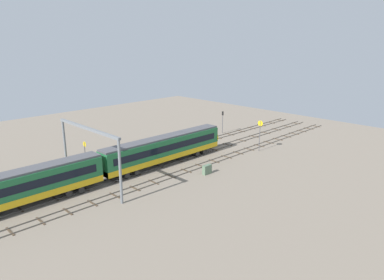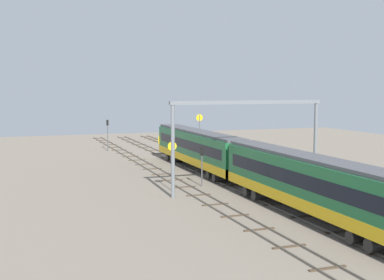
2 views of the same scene
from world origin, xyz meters
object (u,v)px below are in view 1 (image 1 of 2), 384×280
train (104,166)px  overhead_gantry (89,144)px  relay_cabinet (207,170)px  speed_sign_mid_trackside (85,152)px  signal_light_trackside_departure (223,119)px  signal_light_trackside_approach (105,158)px  speed_sign_near_foreground (260,131)px

train → overhead_gantry: size_ratio=3.18×
train → relay_cabinet: train is taller
train → speed_sign_mid_trackside: 6.77m
signal_light_trackside_departure → overhead_gantry: bearing=-169.4°
overhead_gantry → speed_sign_mid_trackside: (2.85, 6.78, -3.34)m
speed_sign_mid_trackside → signal_light_trackside_approach: bearing=-69.2°
signal_light_trackside_approach → signal_light_trackside_departure: signal_light_trackside_departure is taller
train → signal_light_trackside_departure: 35.71m
overhead_gantry → relay_cabinet: 18.62m
overhead_gantry → signal_light_trackside_departure: (37.17, 6.97, -3.24)m
speed_sign_mid_trackside → signal_light_trackside_approach: size_ratio=1.20×
speed_sign_mid_trackside → relay_cabinet: bearing=-49.5°
speed_sign_near_foreground → signal_light_trackside_approach: (-27.53, 10.05, -1.26)m
signal_light_trackside_approach → train: bearing=-124.1°
signal_light_trackside_departure → relay_cabinet: bearing=-144.8°
signal_light_trackside_approach → relay_cabinet: 16.26m
relay_cabinet → speed_sign_mid_trackside: bearing=130.5°
relay_cabinet → train: bearing=148.5°
signal_light_trackside_departure → speed_sign_mid_trackside: bearing=-179.7°
overhead_gantry → speed_sign_near_foreground: size_ratio=2.65×
overhead_gantry → relay_cabinet: overhead_gantry is taller
overhead_gantry → speed_sign_near_foreground: overhead_gantry is taller
overhead_gantry → speed_sign_mid_trackside: bearing=67.2°
overhead_gantry → speed_sign_near_foreground: (31.76, -6.89, -2.55)m
overhead_gantry → relay_cabinet: bearing=-27.7°
train → signal_light_trackside_departure: (35.03, 6.90, 0.62)m
train → overhead_gantry: 4.42m
train → speed_sign_mid_trackside: bearing=83.9°
speed_sign_near_foreground → signal_light_trackside_departure: speed_sign_near_foreground is taller
overhead_gantry → relay_cabinet: size_ratio=9.86×
signal_light_trackside_departure → relay_cabinet: 26.44m
train → signal_light_trackside_approach: 3.73m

